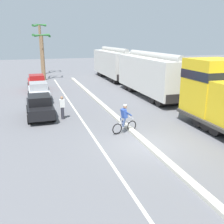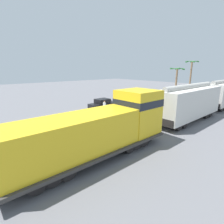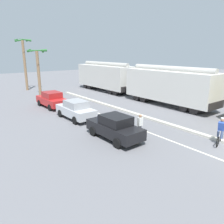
# 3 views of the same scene
# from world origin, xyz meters

# --- Properties ---
(ground_plane) EXTENTS (120.00, 120.00, 0.00)m
(ground_plane) POSITION_xyz_m (0.00, 0.00, 0.00)
(ground_plane) COLOR slate
(median_curb) EXTENTS (0.36, 36.00, 0.16)m
(median_curb) POSITION_xyz_m (0.00, 6.00, 0.08)
(median_curb) COLOR beige
(median_curb) RESTS_ON ground
(lane_stripe) EXTENTS (0.14, 36.00, 0.01)m
(lane_stripe) POSITION_xyz_m (-2.40, 6.00, 0.00)
(lane_stripe) COLOR silver
(lane_stripe) RESTS_ON ground
(locomotive) EXTENTS (3.10, 11.61, 4.20)m
(locomotive) POSITION_xyz_m (5.41, -1.45, 1.80)
(locomotive) COLOR gold
(locomotive) RESTS_ON ground
(hopper_car_lead) EXTENTS (2.90, 10.60, 4.18)m
(hopper_car_lead) POSITION_xyz_m (5.41, 10.71, 2.08)
(hopper_car_lead) COLOR silver
(hopper_car_lead) RESTS_ON ground
(hopper_car_middle) EXTENTS (2.90, 10.60, 4.18)m
(hopper_car_middle) POSITION_xyz_m (5.41, 22.31, 2.08)
(hopper_car_middle) COLOR beige
(hopper_car_middle) RESTS_ON ground
(parked_car_black) EXTENTS (1.88, 4.22, 1.62)m
(parked_car_black) POSITION_xyz_m (-5.07, 6.83, 0.82)
(parked_car_black) COLOR black
(parked_car_black) RESTS_ON ground
(parked_car_silver) EXTENTS (1.89, 4.23, 1.62)m
(parked_car_silver) POSITION_xyz_m (-4.90, 12.39, 0.82)
(parked_car_silver) COLOR #B7BABF
(parked_car_silver) RESTS_ON ground
(parked_car_red) EXTENTS (1.94, 4.25, 1.62)m
(parked_car_red) POSITION_xyz_m (-4.87, 17.55, 0.82)
(parked_car_red) COLOR red
(parked_car_red) RESTS_ON ground
(cyclist) EXTENTS (1.67, 0.59, 1.71)m
(cyclist) POSITION_xyz_m (-0.47, 2.11, 0.82)
(cyclist) COLOR black
(cyclist) RESTS_ON ground
(palm_tree_near) EXTENTS (2.18, 2.27, 7.49)m
(palm_tree_near) POSITION_xyz_m (-3.56, 29.91, 5.19)
(palm_tree_near) COLOR #846647
(palm_tree_near) RESTS_ON ground
(palm_tree_far) EXTENTS (2.42, 2.18, 6.03)m
(palm_tree_far) POSITION_xyz_m (-3.66, 24.18, 4.29)
(palm_tree_far) COLOR #846647
(palm_tree_far) RESTS_ON ground
(pedestrian_by_cars) EXTENTS (0.34, 0.22, 1.62)m
(pedestrian_by_cars) POSITION_xyz_m (-3.61, 5.95, 0.85)
(pedestrian_by_cars) COLOR #33333D
(pedestrian_by_cars) RESTS_ON ground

